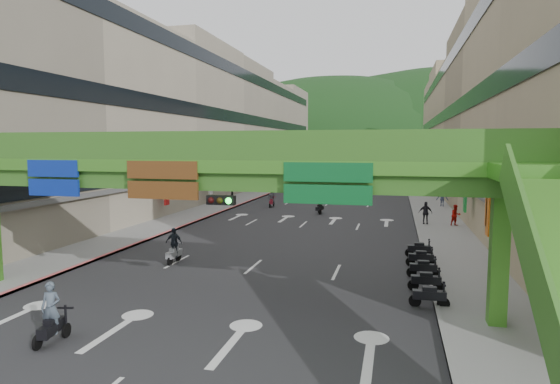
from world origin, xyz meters
TOP-DOWN VIEW (x-y plane):
  - ground at (0.00, 0.00)m, footprint 320.00×320.00m
  - road_slab at (0.00, 50.00)m, footprint 18.00×140.00m
  - sidewalk_left at (-11.00, 50.00)m, footprint 4.00×140.00m
  - sidewalk_right at (11.00, 50.00)m, footprint 4.00×140.00m
  - curb_left at (-9.10, 50.00)m, footprint 0.20×140.00m
  - curb_right at (9.10, 50.00)m, footprint 0.20×140.00m
  - building_row_left at (-18.93, 50.00)m, footprint 12.80×95.00m
  - building_row_right at (18.93, 50.00)m, footprint 12.80×95.00m
  - overpass_near at (0.93, 5.38)m, footprint 28.00×12.27m
  - overpass_far at (0.00, 65.00)m, footprint 28.00×2.20m
  - hill_left at (-15.00, 160.00)m, footprint 168.00×140.00m
  - hill_right at (25.00, 180.00)m, footprint 208.00×176.00m
  - bunting_string at (0.00, 30.00)m, footprint 26.00×0.36m
  - scooter_rider_near at (-3.56, 1.00)m, footprint 0.75×1.58m
  - scooter_rider_mid at (0.36, 32.37)m, footprint 0.93×1.58m
  - scooter_rider_left at (-4.51, 11.68)m, footprint 0.99×1.60m
  - scooter_rider_far at (-5.38, 36.01)m, footprint 0.84×1.60m
  - parked_scooter_row at (8.80, 11.98)m, footprint 1.60×9.35m
  - car_silver at (-2.76, 65.34)m, footprint 1.76×4.03m
  - car_yellow at (4.30, 64.54)m, footprint 2.14×4.17m
  - pedestrian_red at (12.10, 27.59)m, footprint 1.02×0.95m
  - pedestrian_dark at (9.80, 27.95)m, footprint 1.09×0.49m
  - pedestrian_blue at (12.20, 40.00)m, footprint 0.96×0.71m

SIDE VIEW (x-z plane):
  - ground at x=0.00m, z-range 0.00..0.00m
  - hill_left at x=-15.00m, z-range -56.00..56.00m
  - hill_right at x=25.00m, z-range -64.00..64.00m
  - road_slab at x=0.00m, z-range 0.00..0.02m
  - sidewalk_left at x=-11.00m, z-range 0.00..0.15m
  - sidewalk_right at x=11.00m, z-range 0.00..0.15m
  - curb_left at x=-9.10m, z-range 0.00..0.18m
  - curb_right at x=9.10m, z-range 0.00..0.18m
  - parked_scooter_row at x=8.80m, z-range -0.02..1.06m
  - car_silver at x=-2.76m, z-range 0.00..1.29m
  - car_yellow at x=4.30m, z-range 0.00..1.36m
  - pedestrian_red at x=12.10m, z-range 0.00..1.69m
  - pedestrian_dark at x=9.80m, z-range 0.00..1.83m
  - pedestrian_blue at x=12.20m, z-range 0.00..1.88m
  - scooter_rider_far at x=-5.38m, z-range 0.00..1.95m
  - scooter_rider_near at x=-3.56m, z-range -0.06..2.03m
  - scooter_rider_left at x=-4.51m, z-range 0.00..2.01m
  - scooter_rider_mid at x=0.36m, z-range 0.03..2.03m
  - overpass_near at x=0.93m, z-range 1.66..8.76m
  - overpass_far at x=0.00m, z-range 1.85..8.95m
  - bunting_string at x=0.00m, z-range 5.73..6.19m
  - building_row_left at x=-18.93m, z-range -0.04..18.96m
  - building_row_right at x=18.93m, z-range -0.04..18.96m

